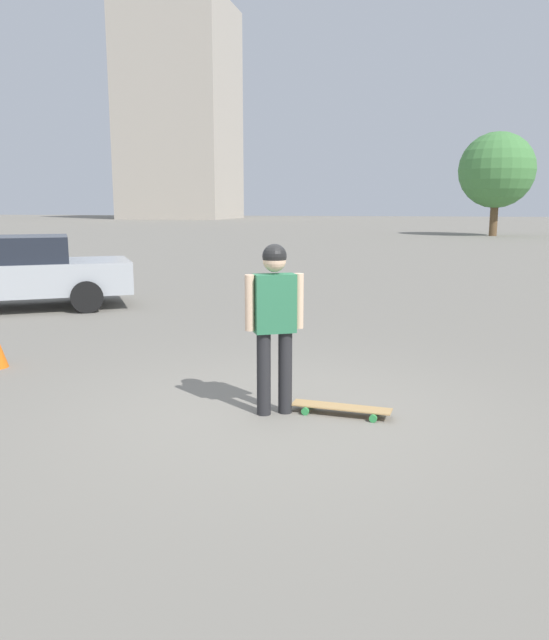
{
  "coord_description": "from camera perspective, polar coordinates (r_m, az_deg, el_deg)",
  "views": [
    {
      "loc": [
        5.81,
        1.31,
        2.05
      ],
      "look_at": [
        0.0,
        0.0,
        0.95
      ],
      "focal_mm": 35.0,
      "sensor_mm": 36.0,
      "label": 1
    }
  ],
  "objects": [
    {
      "name": "building_block_distant",
      "position": [
        96.29,
        -8.63,
        18.18
      ],
      "size": [
        14.59,
        14.93,
        30.18
      ],
      "color": "#B2A899",
      "rests_on": "ground_plane"
    },
    {
      "name": "skateboard",
      "position": [
        6.27,
        6.11,
        -7.99
      ],
      "size": [
        0.33,
        1.01,
        0.09
      ],
      "rotation": [
        0.0,
        0.0,
        -1.66
      ],
      "color": "tan",
      "rests_on": "ground_plane"
    },
    {
      "name": "person",
      "position": [
        6.05,
        0.0,
        0.58
      ],
      "size": [
        0.36,
        0.53,
        1.69
      ],
      "rotation": [
        0.0,
        0.0,
        2.05
      ],
      "color": "#262628",
      "rests_on": "ground_plane"
    },
    {
      "name": "car_parked_near",
      "position": [
        13.38,
        -23.2,
        4.04
      ],
      "size": [
        3.99,
        4.95,
        1.45
      ],
      "rotation": [
        0.0,
        0.0,
        -1.02
      ],
      "color": "#ADB2B7",
      "rests_on": "ground_plane"
    },
    {
      "name": "ground_plane",
      "position": [
        6.3,
        0.0,
        -8.52
      ],
      "size": [
        220.0,
        220.0,
        0.0
      ],
      "primitive_type": "plane",
      "color": "gray"
    },
    {
      "name": "tree_distant",
      "position": [
        44.41,
        19.66,
        12.77
      ],
      "size": [
        4.91,
        4.91,
        6.74
      ],
      "color": "brown",
      "rests_on": "ground_plane"
    }
  ]
}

